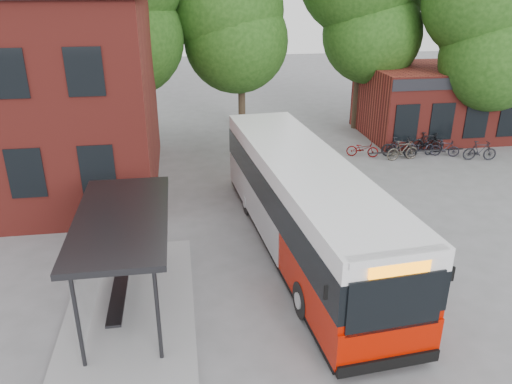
{
  "coord_description": "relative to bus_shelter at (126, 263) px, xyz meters",
  "views": [
    {
      "loc": [
        -2.81,
        -13.16,
        8.54
      ],
      "look_at": [
        -0.44,
        2.06,
        2.0
      ],
      "focal_mm": 35.0,
      "sensor_mm": 36.0,
      "label": 1
    }
  ],
  "objects": [
    {
      "name": "ground",
      "position": [
        4.5,
        1.0,
        -1.45
      ],
      "size": [
        100.0,
        100.0,
        0.0
      ],
      "primitive_type": "plane",
      "color": "slate"
    },
    {
      "name": "shop_row",
      "position": [
        19.5,
        15.0,
        0.55
      ],
      "size": [
        14.0,
        6.2,
        4.0
      ],
      "primitive_type": null,
      "color": "maroon",
      "rests_on": "ground"
    },
    {
      "name": "bus_shelter",
      "position": [
        0.0,
        0.0,
        0.0
      ],
      "size": [
        3.6,
        7.0,
        2.9
      ],
      "primitive_type": null,
      "color": "#29292C",
      "rests_on": "ground"
    },
    {
      "name": "bike_rail",
      "position": [
        13.78,
        11.0,
        -1.26
      ],
      "size": [
        5.2,
        0.1,
        0.38
      ],
      "primitive_type": null,
      "color": "#29292C",
      "rests_on": "ground"
    },
    {
      "name": "tree_0",
      "position": [
        -1.5,
        17.0,
        4.05
      ],
      "size": [
        7.92,
        7.92,
        11.0
      ],
      "primitive_type": null,
      "color": "#1A3E10",
      "rests_on": "ground"
    },
    {
      "name": "tree_1",
      "position": [
        5.5,
        18.0,
        3.75
      ],
      "size": [
        7.92,
        7.92,
        10.4
      ],
      "primitive_type": null,
      "color": "#1A3E10",
      "rests_on": "ground"
    },
    {
      "name": "tree_2",
      "position": [
        12.5,
        17.0,
        4.05
      ],
      "size": [
        7.92,
        7.92,
        11.0
      ],
      "primitive_type": null,
      "color": "#1A3E10",
      "rests_on": "ground"
    },
    {
      "name": "tree_3",
      "position": [
        17.5,
        13.0,
        3.19
      ],
      "size": [
        7.04,
        7.04,
        9.28
      ],
      "primitive_type": null,
      "color": "#1A3E10",
      "rests_on": "ground"
    },
    {
      "name": "city_bus",
      "position": [
        5.58,
        2.58,
        0.16
      ],
      "size": [
        3.74,
        12.87,
        3.23
      ],
      "primitive_type": null,
      "rotation": [
        0.0,
        0.0,
        0.08
      ],
      "color": "#A80F00",
      "rests_on": "ground"
    },
    {
      "name": "bicycle_0",
      "position": [
        11.03,
        11.57,
        -1.02
      ],
      "size": [
        1.75,
        1.11,
        0.87
      ],
      "primitive_type": "imported",
      "rotation": [
        0.0,
        0.0,
        1.22
      ],
      "color": "#590605",
      "rests_on": "ground"
    },
    {
      "name": "bicycle_1",
      "position": [
        12.87,
        10.74,
        -0.93
      ],
      "size": [
        1.77,
        0.64,
        1.04
      ],
      "primitive_type": "imported",
      "rotation": [
        0.0,
        0.0,
        1.66
      ],
      "color": "#464038",
      "rests_on": "ground"
    },
    {
      "name": "bicycle_2",
      "position": [
        13.26,
        11.75,
        -1.02
      ],
      "size": [
        1.69,
        0.8,
        0.85
      ],
      "primitive_type": "imported",
      "rotation": [
        0.0,
        0.0,
        1.42
      ],
      "color": "#21232C",
      "rests_on": "ground"
    },
    {
      "name": "bicycle_3",
      "position": [
        12.86,
        11.14,
        -0.9
      ],
      "size": [
        1.87,
        1.18,
        1.09
      ],
      "primitive_type": "imported",
      "rotation": [
        0.0,
        0.0,
        1.17
      ],
      "color": "black",
      "rests_on": "ground"
    },
    {
      "name": "bicycle_4",
      "position": [
        14.05,
        11.11,
        -0.97
      ],
      "size": [
        1.92,
        1.2,
        0.95
      ],
      "primitive_type": "imported",
      "rotation": [
        0.0,
        0.0,
        1.91
      ],
      "color": "#1F212B",
      "rests_on": "ground"
    },
    {
      "name": "bicycle_5",
      "position": [
        14.81,
        11.87,
        -0.92
      ],
      "size": [
        1.82,
        0.71,
        1.07
      ],
      "primitive_type": "imported",
      "rotation": [
        0.0,
        0.0,
        1.45
      ],
      "color": "black",
      "rests_on": "ground"
    },
    {
      "name": "bicycle_6",
      "position": [
        14.66,
        11.92,
        -0.97
      ],
      "size": [
        1.93,
        1.29,
        0.96
      ],
      "primitive_type": "imported",
      "rotation": [
        0.0,
        0.0,
        1.18
      ],
      "color": "black",
      "rests_on": "ground"
    },
    {
      "name": "bicycle_7",
      "position": [
        15.32,
        10.97,
        -1.01
      ],
      "size": [
        1.53,
        0.94,
        0.89
      ],
      "primitive_type": "imported",
      "rotation": [
        0.0,
        0.0,
        1.19
      ],
      "color": "black",
      "rests_on": "ground"
    },
    {
      "name": "bicycle_extra_0",
      "position": [
        16.78,
        10.11,
        -0.94
      ],
      "size": [
        1.75,
        0.78,
        1.02
      ],
      "primitive_type": "imported",
      "rotation": [
        0.0,
        0.0,
        1.39
      ],
      "color": "black",
      "rests_on": "ground"
    }
  ]
}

